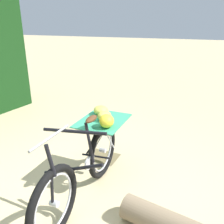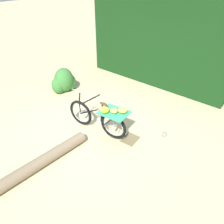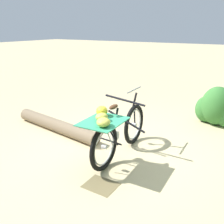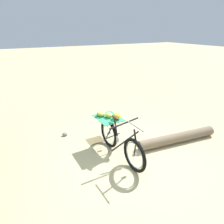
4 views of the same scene
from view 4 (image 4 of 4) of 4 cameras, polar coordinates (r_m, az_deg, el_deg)
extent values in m
plane|color=#C6B284|center=(4.51, 1.84, -14.04)|extent=(60.00, 60.00, 0.00)
torus|color=black|center=(4.07, 6.60, -12.50)|extent=(0.10, 0.73, 0.73)
torus|color=#B7B7BC|center=(4.07, 6.60, -12.50)|extent=(0.04, 0.57, 0.57)
cylinder|color=#B7B7BC|center=(4.07, 6.60, -12.50)|extent=(0.08, 0.06, 0.06)
torus|color=black|center=(4.80, -0.97, -6.25)|extent=(0.10, 0.73, 0.73)
torus|color=#B7B7BC|center=(4.80, -0.97, -6.25)|extent=(0.04, 0.57, 0.57)
cylinder|color=#B7B7BC|center=(4.80, -0.97, -6.25)|extent=(0.08, 0.06, 0.06)
cylinder|color=black|center=(4.19, 4.01, -8.48)|extent=(0.70, 0.06, 0.30)
cylinder|color=black|center=(4.05, 3.61, -3.35)|extent=(0.71, 0.06, 0.11)
cylinder|color=black|center=(4.42, 1.22, -5.05)|extent=(0.11, 0.04, 0.49)
cylinder|color=black|center=(4.66, 0.21, -7.08)|extent=(0.38, 0.04, 0.05)
cylinder|color=black|center=(4.58, -0.05, -4.57)|extent=(0.32, 0.04, 0.47)
cylinder|color=black|center=(3.98, 6.79, -10.82)|extent=(0.05, 0.03, 0.30)
cylinder|color=black|center=(3.83, 6.82, -7.00)|extent=(0.10, 0.04, 0.30)
cylinder|color=gray|center=(3.75, 6.69, -4.07)|extent=(0.04, 0.52, 0.02)
ellipsoid|color=#4C2D19|center=(4.34, 0.83, -1.56)|extent=(0.10, 0.22, 0.06)
cylinder|color=#B7B7BC|center=(4.51, 1.46, -7.97)|extent=(0.03, 0.16, 0.16)
cylinder|color=#B7B7BC|center=(4.64, -0.40, -4.71)|extent=(0.20, 0.02, 0.39)
cylinder|color=#B7B7BC|center=(4.80, -1.67, -3.69)|extent=(0.24, 0.02, 0.39)
cube|color=brown|center=(4.64, -1.12, -1.93)|extent=(0.46, 0.62, 0.02)
cube|color=#33936B|center=(4.63, -1.12, -1.73)|extent=(0.56, 0.70, 0.01)
ellipsoid|color=#CCC64C|center=(4.62, -0.97, -0.91)|extent=(0.19, 0.22, 0.12)
ellipsoid|color=yellow|center=(4.52, 1.39, -1.22)|extent=(0.24, 0.26, 0.15)
ellipsoid|color=#CCC64C|center=(4.69, -3.28, -0.55)|extent=(0.27, 0.28, 0.12)
cylinder|color=#7F6B51|center=(5.35, 18.66, -7.21)|extent=(2.23, 0.55, 0.26)
ellipsoid|color=gray|center=(5.56, -13.63, -6.31)|extent=(0.15, 0.13, 0.10)
cube|color=olive|center=(5.22, -4.88, -8.33)|extent=(0.44, 0.36, 0.01)
camera|label=1|loc=(3.54, 37.98, 4.89)|focal=38.06mm
camera|label=2|loc=(8.04, 13.91, 28.22)|focal=33.37mm
camera|label=3|loc=(6.56, -29.06, 14.60)|focal=40.72mm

